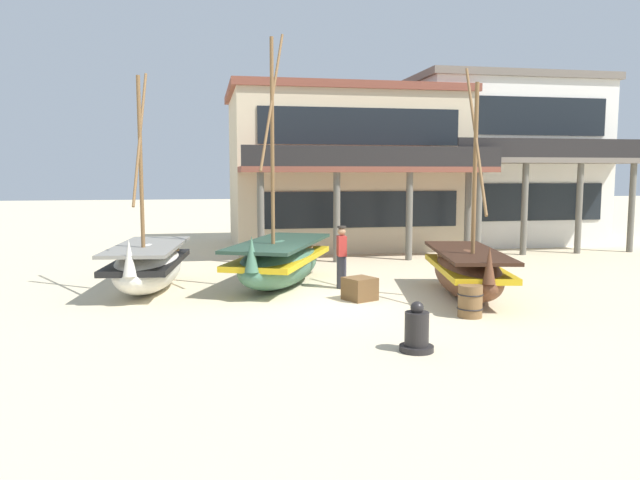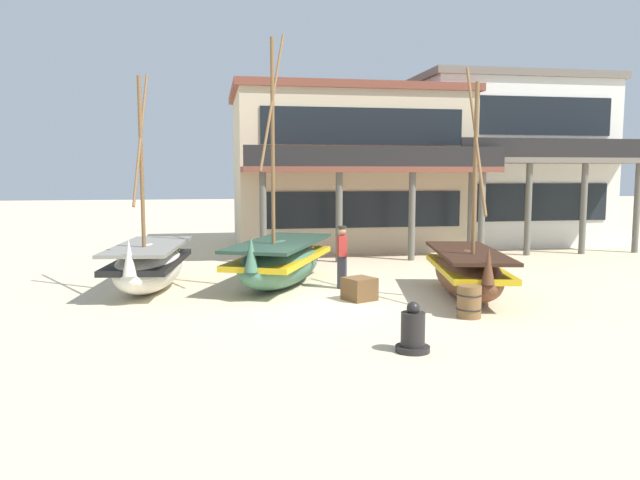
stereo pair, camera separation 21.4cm
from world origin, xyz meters
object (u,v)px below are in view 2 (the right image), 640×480
fishing_boat_centre_large (280,261)px  fisherman_by_hull (342,258)px  capstan_winch (413,332)px  cargo_crate (359,289)px  fishing_boat_near_left (468,271)px  harbor_building_annex (495,161)px  wooden_barrel (469,302)px  harbor_building_main (345,169)px  fishing_boat_far_right (149,265)px

fishing_boat_centre_large → fisherman_by_hull: size_ratio=4.05×
fisherman_by_hull → capstan_winch: bearing=-90.2°
cargo_crate → fisherman_by_hull: bearing=93.6°
fishing_boat_near_left → harbor_building_annex: harbor_building_annex is taller
fishing_boat_centre_large → cargo_crate: size_ratio=10.25×
wooden_barrel → harbor_building_main: 13.92m
capstan_winch → harbor_building_annex: size_ratio=0.10×
cargo_crate → fishing_boat_far_right: bearing=156.5°
harbor_building_main → harbor_building_annex: 7.24m
fisherman_by_hull → harbor_building_annex: size_ratio=0.18×
fishing_boat_far_right → fisherman_by_hull: bearing=-7.6°
fishing_boat_far_right → fishing_boat_centre_large: bearing=0.5°
fisherman_by_hull → cargo_crate: fisherman_by_hull is taller
fishing_boat_near_left → fisherman_by_hull: (-2.85, 1.68, 0.18)m
fishing_boat_far_right → harbor_building_main: (7.32, 9.16, 2.60)m
fishing_boat_near_left → wooden_barrel: fishing_boat_near_left is taller
capstan_winch → harbor_building_annex: bearing=60.3°
cargo_crate → harbor_building_annex: bearing=52.6°
capstan_winch → harbor_building_main: (2.26, 15.81, 2.93)m
fishing_boat_centre_large → harbor_building_main: bearing=67.3°
fisherman_by_hull → wooden_barrel: size_ratio=2.41×
fishing_boat_centre_large → cargo_crate: (1.68, -2.28, -0.41)m
capstan_winch → cargo_crate: 4.41m
capstan_winch → cargo_crate: bearing=88.4°
fishing_boat_near_left → capstan_winch: size_ratio=6.48×
wooden_barrel → cargo_crate: 2.89m
fishing_boat_centre_large → fishing_boat_near_left: bearing=-28.3°
fishing_boat_far_right → wooden_barrel: 8.35m
capstan_winch → cargo_crate: capstan_winch is taller
cargo_crate → harbor_building_annex: harbor_building_annex is taller
fisherman_by_hull → harbor_building_main: bearing=77.2°
harbor_building_main → fisherman_by_hull: bearing=-102.8°
fishing_boat_far_right → capstan_winch: size_ratio=6.45×
fishing_boat_far_right → harbor_building_annex: size_ratio=0.61×
fishing_boat_near_left → fishing_boat_far_right: (-7.93, 2.35, 0.03)m
fishing_boat_centre_large → fisherman_by_hull: bearing=-24.2°
fishing_boat_near_left → wooden_barrel: bearing=-112.6°
fishing_boat_near_left → fisherman_by_hull: 3.31m
fishing_boat_far_right → wooden_barrel: (7.06, -4.45, -0.33)m
fishing_boat_near_left → harbor_building_annex: bearing=61.8°
fishing_boat_far_right → cargo_crate: size_ratio=8.55×
fishing_boat_centre_large → harbor_building_annex: 15.10m
harbor_building_annex → fishing_boat_centre_large: bearing=-138.0°
capstan_winch → fishing_boat_far_right: bearing=127.2°
harbor_building_annex → fisherman_by_hull: bearing=-131.6°
fishing_boat_centre_large → capstan_winch: bearing=-76.9°
harbor_building_annex → capstan_winch: bearing=-119.7°
capstan_winch → harbor_building_main: 16.24m
fishing_boat_centre_large → harbor_building_main: fishing_boat_centre_large is taller
harbor_building_annex → fishing_boat_near_left: bearing=-118.2°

